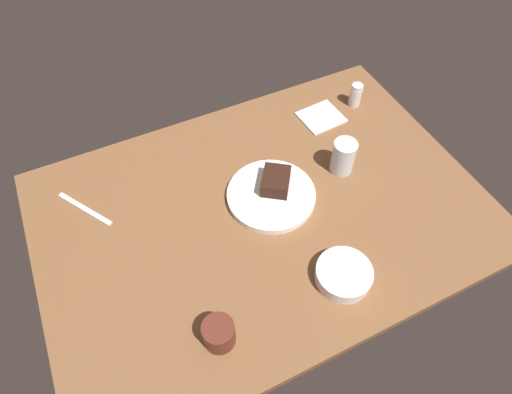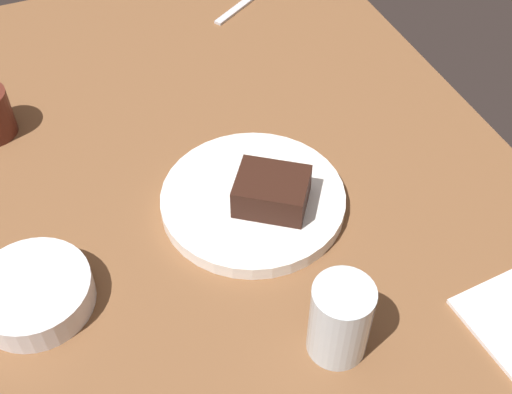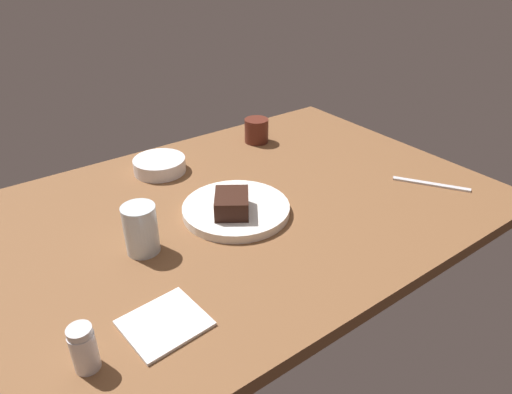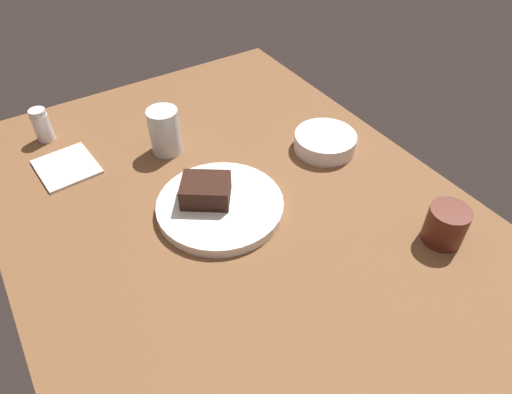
{
  "view_description": "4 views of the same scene",
  "coord_description": "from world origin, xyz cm",
  "px_view_note": "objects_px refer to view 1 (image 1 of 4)",
  "views": [
    {
      "loc": [
        31.26,
        60.69,
        100.58
      ],
      "look_at": [
        0.61,
        -3.13,
        5.32
      ],
      "focal_mm": 30.5,
      "sensor_mm": 36.0,
      "label": 1
    },
    {
      "loc": [
        -59.52,
        19.73,
        69.9
      ],
      "look_at": [
        -6.13,
        -2.18,
        7.12
      ],
      "focal_mm": 46.79,
      "sensor_mm": 36.0,
      "label": 2
    },
    {
      "loc": [
        -53.7,
        -78.18,
        59.96
      ],
      "look_at": [
        0.59,
        -4.4,
        6.54
      ],
      "focal_mm": 32.44,
      "sensor_mm": 36.0,
      "label": 3
    },
    {
      "loc": [
        54.27,
        -31.37,
        66.29
      ],
      "look_at": [
        -0.7,
        3.56,
        5.74
      ],
      "focal_mm": 32.38,
      "sensor_mm": 36.0,
      "label": 4
    }
  ],
  "objects_px": {
    "coffee_cup": "(219,334)",
    "folded_napkin": "(321,117)",
    "side_bowl": "(344,275)",
    "salt_shaker": "(356,95)",
    "dessert_plate": "(271,195)",
    "chocolate_cake_slice": "(276,181)",
    "butter_knife": "(85,209)",
    "water_glass": "(343,157)"
  },
  "relations": [
    {
      "from": "chocolate_cake_slice",
      "to": "side_bowl",
      "type": "bearing_deg",
      "value": 94.47
    },
    {
      "from": "coffee_cup",
      "to": "butter_knife",
      "type": "relative_size",
      "value": 0.38
    },
    {
      "from": "butter_knife",
      "to": "folded_napkin",
      "type": "relative_size",
      "value": 1.48
    },
    {
      "from": "water_glass",
      "to": "salt_shaker",
      "type": "bearing_deg",
      "value": -130.81
    },
    {
      "from": "dessert_plate",
      "to": "butter_knife",
      "type": "bearing_deg",
      "value": -21.12
    },
    {
      "from": "coffee_cup",
      "to": "folded_napkin",
      "type": "relative_size",
      "value": 0.56
    },
    {
      "from": "coffee_cup",
      "to": "side_bowl",
      "type": "bearing_deg",
      "value": -178.49
    },
    {
      "from": "butter_knife",
      "to": "salt_shaker",
      "type": "bearing_deg",
      "value": -120.08
    },
    {
      "from": "dessert_plate",
      "to": "side_bowl",
      "type": "relative_size",
      "value": 1.78
    },
    {
      "from": "butter_knife",
      "to": "chocolate_cake_slice",
      "type": "bearing_deg",
      "value": -141.25
    },
    {
      "from": "salt_shaker",
      "to": "coffee_cup",
      "type": "height_order",
      "value": "salt_shaker"
    },
    {
      "from": "salt_shaker",
      "to": "folded_napkin",
      "type": "distance_m",
      "value": 0.14
    },
    {
      "from": "chocolate_cake_slice",
      "to": "salt_shaker",
      "type": "relative_size",
      "value": 1.16
    },
    {
      "from": "side_bowl",
      "to": "salt_shaker",
      "type": "bearing_deg",
      "value": -125.69
    },
    {
      "from": "coffee_cup",
      "to": "folded_napkin",
      "type": "height_order",
      "value": "coffee_cup"
    },
    {
      "from": "water_glass",
      "to": "coffee_cup",
      "type": "xyz_separation_m",
      "value": [
        0.52,
        0.31,
        -0.02
      ]
    },
    {
      "from": "salt_shaker",
      "to": "dessert_plate",
      "type": "bearing_deg",
      "value": 28.23
    },
    {
      "from": "water_glass",
      "to": "dessert_plate",
      "type": "bearing_deg",
      "value": 1.67
    },
    {
      "from": "folded_napkin",
      "to": "coffee_cup",
      "type": "bearing_deg",
      "value": 42.27
    },
    {
      "from": "water_glass",
      "to": "butter_knife",
      "type": "relative_size",
      "value": 0.55
    },
    {
      "from": "water_glass",
      "to": "side_bowl",
      "type": "xyz_separation_m",
      "value": [
        0.19,
        0.3,
        -0.03
      ]
    },
    {
      "from": "dessert_plate",
      "to": "chocolate_cake_slice",
      "type": "bearing_deg",
      "value": -142.35
    },
    {
      "from": "chocolate_cake_slice",
      "to": "coffee_cup",
      "type": "distance_m",
      "value": 0.44
    },
    {
      "from": "chocolate_cake_slice",
      "to": "salt_shaker",
      "type": "bearing_deg",
      "value": -152.35
    },
    {
      "from": "coffee_cup",
      "to": "butter_knife",
      "type": "bearing_deg",
      "value": -68.27
    },
    {
      "from": "coffee_cup",
      "to": "butter_knife",
      "type": "xyz_separation_m",
      "value": [
        0.2,
        -0.49,
        -0.03
      ]
    },
    {
      "from": "salt_shaker",
      "to": "side_bowl",
      "type": "bearing_deg",
      "value": 54.31
    },
    {
      "from": "dessert_plate",
      "to": "butter_knife",
      "type": "distance_m",
      "value": 0.51
    },
    {
      "from": "dessert_plate",
      "to": "folded_napkin",
      "type": "relative_size",
      "value": 1.92
    },
    {
      "from": "salt_shaker",
      "to": "side_bowl",
      "type": "distance_m",
      "value": 0.64
    },
    {
      "from": "salt_shaker",
      "to": "water_glass",
      "type": "bearing_deg",
      "value": 49.19
    },
    {
      "from": "water_glass",
      "to": "folded_napkin",
      "type": "height_order",
      "value": "water_glass"
    },
    {
      "from": "dessert_plate",
      "to": "chocolate_cake_slice",
      "type": "xyz_separation_m",
      "value": [
        -0.02,
        -0.02,
        0.03
      ]
    },
    {
      "from": "side_bowl",
      "to": "folded_napkin",
      "type": "height_order",
      "value": "side_bowl"
    },
    {
      "from": "coffee_cup",
      "to": "folded_napkin",
      "type": "bearing_deg",
      "value": -137.73
    },
    {
      "from": "salt_shaker",
      "to": "water_glass",
      "type": "xyz_separation_m",
      "value": [
        0.19,
        0.22,
        0.01
      ]
    },
    {
      "from": "water_glass",
      "to": "folded_napkin",
      "type": "xyz_separation_m",
      "value": [
        -0.06,
        -0.21,
        -0.05
      ]
    },
    {
      "from": "coffee_cup",
      "to": "butter_knife",
      "type": "height_order",
      "value": "coffee_cup"
    },
    {
      "from": "side_bowl",
      "to": "butter_knife",
      "type": "height_order",
      "value": "side_bowl"
    },
    {
      "from": "chocolate_cake_slice",
      "to": "salt_shaker",
      "type": "xyz_separation_m",
      "value": [
        -0.4,
        -0.21,
        -0.0
      ]
    },
    {
      "from": "dessert_plate",
      "to": "side_bowl",
      "type": "height_order",
      "value": "side_bowl"
    },
    {
      "from": "butter_knife",
      "to": "folded_napkin",
      "type": "height_order",
      "value": "folded_napkin"
    }
  ]
}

